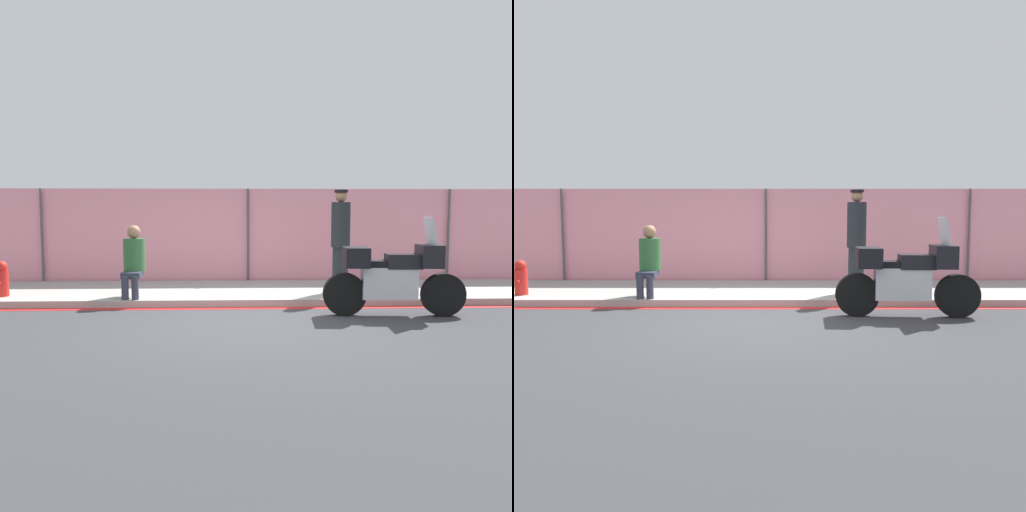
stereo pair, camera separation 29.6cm
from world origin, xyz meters
TOP-DOWN VIEW (x-y plane):
  - ground_plane at (0.00, 0.00)m, footprint 120.00×120.00m
  - sidewalk at (0.00, 2.37)m, footprint 32.03×2.42m
  - curb_paint_stripe at (0.00, 1.07)m, footprint 32.03×0.18m
  - storefront_fence at (0.00, 3.66)m, footprint 30.43×0.17m
  - motorcycle at (2.13, 0.41)m, footprint 2.14×0.59m
  - officer_standing at (1.65, 2.00)m, footprint 0.34×0.34m
  - person_seated_on_curb at (-2.01, 1.59)m, footprint 0.37×0.64m
  - fire_hydrant at (-4.29, 1.68)m, footprint 0.22×0.27m

SIDE VIEW (x-z plane):
  - ground_plane at x=0.00m, z-range 0.00..0.00m
  - curb_paint_stripe at x=0.00m, z-range 0.00..0.01m
  - sidewalk at x=0.00m, z-range 0.00..0.12m
  - fire_hydrant at x=-4.29m, z-range 0.12..0.73m
  - motorcycle at x=2.13m, z-range -0.14..1.36m
  - person_seated_on_curb at x=-2.01m, z-range 0.18..1.41m
  - storefront_fence at x=0.00m, z-range 0.00..2.06m
  - officer_standing at x=1.65m, z-range 0.15..2.00m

